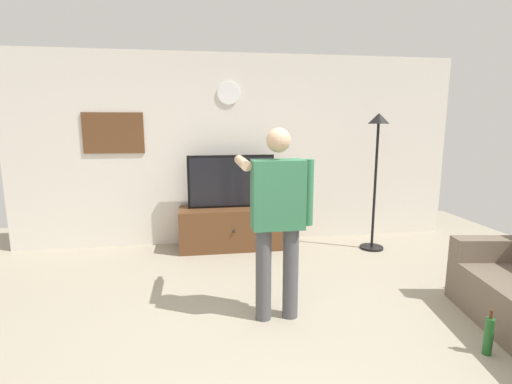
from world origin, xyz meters
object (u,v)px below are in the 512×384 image
at_px(beverage_bottle, 489,336).
at_px(floor_lamp, 377,153).
at_px(framed_picture, 114,133).
at_px(wall_clock, 228,93).
at_px(tv_stand, 232,228).
at_px(television, 231,181).
at_px(person_standing_nearer_lamp, 277,213).

bearing_deg(beverage_bottle, floor_lamp, 84.29).
xyz_separation_m(framed_picture, floor_lamp, (3.51, -0.65, -0.27)).
bearing_deg(floor_lamp, beverage_bottle, -95.71).
bearing_deg(framed_picture, wall_clock, -0.18).
distance_m(wall_clock, framed_picture, 1.66).
relative_size(tv_stand, television, 1.21).
relative_size(tv_stand, wall_clock, 4.67).
bearing_deg(beverage_bottle, tv_stand, 120.60).
xyz_separation_m(framed_picture, person_standing_nearer_lamp, (1.78, -2.32, -0.63)).
xyz_separation_m(television, framed_picture, (-1.57, 0.25, 0.67)).
height_order(framed_picture, beverage_bottle, framed_picture).
relative_size(television, beverage_bottle, 3.28).
relative_size(television, framed_picture, 1.50).
xyz_separation_m(wall_clock, person_standing_nearer_lamp, (0.21, -2.32, -1.17)).
bearing_deg(television, floor_lamp, -11.70).
bearing_deg(wall_clock, tv_stand, -90.00).
xyz_separation_m(television, beverage_bottle, (1.69, -2.90, -0.79)).
height_order(tv_stand, floor_lamp, floor_lamp).
distance_m(framed_picture, floor_lamp, 3.58).
xyz_separation_m(person_standing_nearer_lamp, beverage_bottle, (1.48, -0.82, -0.82)).
xyz_separation_m(tv_stand, person_standing_nearer_lamp, (0.21, -2.03, 0.69)).
distance_m(wall_clock, beverage_bottle, 4.08).
relative_size(tv_stand, framed_picture, 1.82).
bearing_deg(tv_stand, person_standing_nearer_lamp, -84.09).
xyz_separation_m(tv_stand, beverage_bottle, (1.69, -2.85, -0.13)).
xyz_separation_m(floor_lamp, person_standing_nearer_lamp, (-1.73, -1.67, -0.36)).
bearing_deg(person_standing_nearer_lamp, wall_clock, 95.17).
bearing_deg(tv_stand, beverage_bottle, -59.40).
relative_size(floor_lamp, beverage_bottle, 5.12).
xyz_separation_m(tv_stand, floor_lamp, (1.94, -0.35, 1.05)).
bearing_deg(floor_lamp, television, 168.30).
height_order(floor_lamp, beverage_bottle, floor_lamp).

